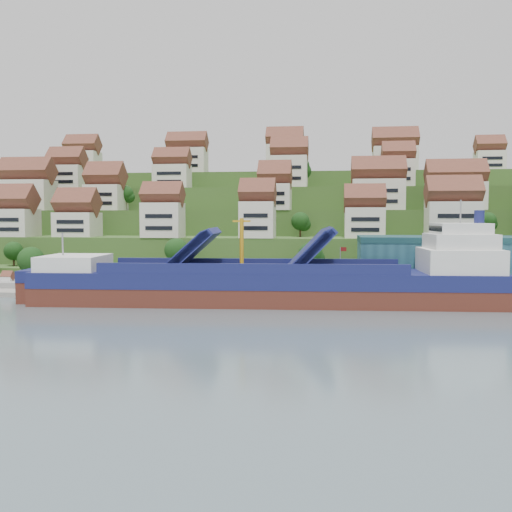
# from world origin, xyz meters

# --- Properties ---
(ground) EXTENTS (300.00, 300.00, 0.00)m
(ground) POSITION_xyz_m (0.00, 0.00, 0.00)
(ground) COLOR slate
(ground) RESTS_ON ground
(quay) EXTENTS (180.00, 14.00, 2.20)m
(quay) POSITION_xyz_m (20.00, 15.00, 1.10)
(quay) COLOR gray
(quay) RESTS_ON ground
(hillside) EXTENTS (260.00, 128.00, 31.00)m
(hillside) POSITION_xyz_m (0.00, 103.55, 10.66)
(hillside) COLOR #2D4C1E
(hillside) RESTS_ON ground
(hillside_village) EXTENTS (158.33, 64.82, 29.22)m
(hillside_village) POSITION_xyz_m (-1.95, 60.15, 24.19)
(hillside_village) COLOR silver
(hillside_village) RESTS_ON ground
(hillside_trees) EXTENTS (143.40, 62.84, 32.06)m
(hillside_trees) POSITION_xyz_m (-12.29, 44.59, 16.91)
(hillside_trees) COLOR #1A4316
(hillside_trees) RESTS_ON ground
(warehouse) EXTENTS (60.00, 15.00, 10.00)m
(warehouse) POSITION_xyz_m (52.00, 17.00, 7.20)
(warehouse) COLOR #255665
(warehouse) RESTS_ON quay
(flagpole) EXTENTS (1.28, 0.16, 8.00)m
(flagpole) POSITION_xyz_m (18.11, 10.00, 6.88)
(flagpole) COLOR gray
(flagpole) RESTS_ON quay
(cargo_ship) EXTENTS (86.70, 18.71, 19.18)m
(cargo_ship) POSITION_xyz_m (6.48, 0.52, 3.58)
(cargo_ship) COLOR #542419
(cargo_ship) RESTS_ON ground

